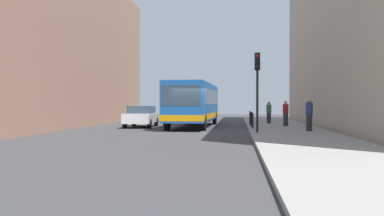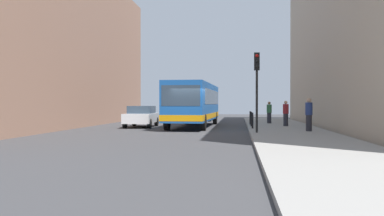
% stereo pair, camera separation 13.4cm
% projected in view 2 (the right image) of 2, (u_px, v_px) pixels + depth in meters
% --- Properties ---
extents(ground_plane, '(80.00, 80.00, 0.00)m').
position_uv_depth(ground_plane, '(194.00, 132.00, 24.08)').
color(ground_plane, '#38383A').
extents(sidewalk, '(4.40, 40.00, 0.15)m').
position_uv_depth(sidewalk, '(287.00, 131.00, 23.47)').
color(sidewalk, gray).
rests_on(sidewalk, ground).
extents(building_left, '(7.00, 32.00, 12.03)m').
position_uv_depth(building_left, '(40.00, 42.00, 29.29)').
color(building_left, '#936B56').
rests_on(building_left, ground).
extents(building_right, '(7.00, 32.00, 15.64)m').
position_uv_depth(building_right, '(376.00, 8.00, 26.67)').
color(building_right, '#B2A38C').
rests_on(building_right, ground).
extents(bus, '(2.88, 11.10, 3.00)m').
position_uv_depth(bus, '(194.00, 102.00, 29.01)').
color(bus, '#19519E').
rests_on(bus, ground).
extents(car_beside_bus, '(2.02, 4.48, 1.48)m').
position_uv_depth(car_beside_bus, '(142.00, 116.00, 28.68)').
color(car_beside_bus, silver).
rests_on(car_beside_bus, ground).
extents(car_behind_bus, '(1.91, 4.42, 1.48)m').
position_uv_depth(car_behind_bus, '(202.00, 113.00, 39.45)').
color(car_behind_bus, navy).
rests_on(car_behind_bus, ground).
extents(traffic_light, '(0.28, 0.33, 4.10)m').
position_uv_depth(traffic_light, '(257.00, 77.00, 21.06)').
color(traffic_light, black).
rests_on(traffic_light, sidewalk).
extents(bollard_near, '(0.11, 0.11, 0.95)m').
position_uv_depth(bollard_near, '(252.00, 121.00, 24.60)').
color(bollard_near, black).
rests_on(bollard_near, sidewalk).
extents(bollard_mid, '(0.11, 0.11, 0.95)m').
position_uv_depth(bollard_mid, '(251.00, 119.00, 26.93)').
color(bollard_mid, black).
rests_on(bollard_mid, sidewalk).
extents(bollard_far, '(0.11, 0.11, 0.95)m').
position_uv_depth(bollard_far, '(250.00, 118.00, 29.25)').
color(bollard_far, black).
rests_on(bollard_far, sidewalk).
extents(pedestrian_near_signal, '(0.38, 0.38, 1.79)m').
position_uv_depth(pedestrian_near_signal, '(309.00, 115.00, 22.17)').
color(pedestrian_near_signal, '#26262D').
rests_on(pedestrian_near_signal, sidewalk).
extents(pedestrian_mid_sidewalk, '(0.38, 0.38, 1.69)m').
position_uv_depth(pedestrian_mid_sidewalk, '(286.00, 113.00, 27.20)').
color(pedestrian_mid_sidewalk, '#26262D').
rests_on(pedestrian_mid_sidewalk, sidewalk).
extents(pedestrian_far_sidewalk, '(0.38, 0.38, 1.64)m').
position_uv_depth(pedestrian_far_sidewalk, '(269.00, 112.00, 31.16)').
color(pedestrian_far_sidewalk, '#26262D').
rests_on(pedestrian_far_sidewalk, sidewalk).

